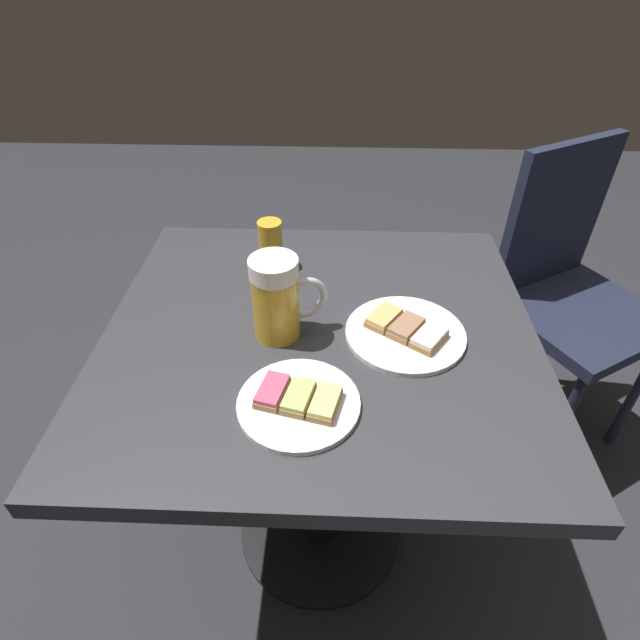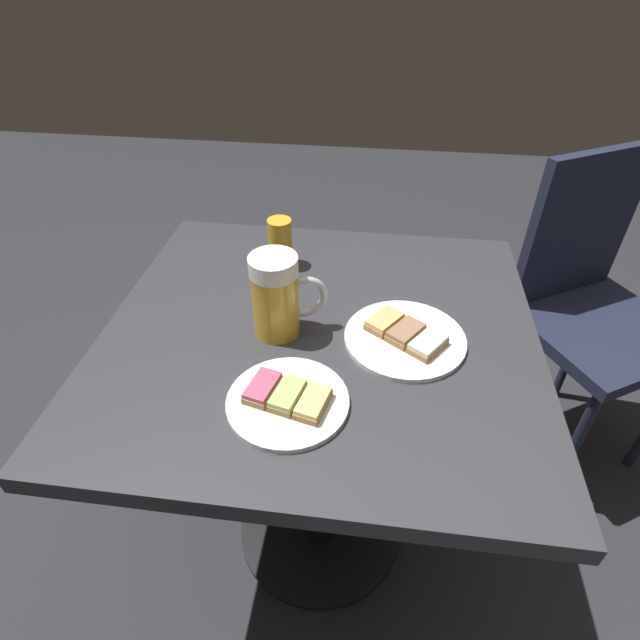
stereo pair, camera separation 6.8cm
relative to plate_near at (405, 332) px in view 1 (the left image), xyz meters
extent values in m
plane|color=#28282D|center=(0.16, -0.02, -0.74)|extent=(6.00, 6.00, 0.00)
cylinder|color=black|center=(0.16, -0.02, -0.73)|extent=(0.44, 0.44, 0.01)
cylinder|color=black|center=(0.16, -0.02, -0.37)|extent=(0.09, 0.09, 0.69)
cube|color=#333338|center=(0.16, -0.02, -0.03)|extent=(0.82, 0.77, 0.04)
cylinder|color=white|center=(0.00, 0.00, 0.00)|extent=(0.22, 0.22, 0.01)
cube|color=#9E7547|center=(-0.04, 0.03, 0.01)|extent=(0.08, 0.09, 0.01)
cube|color=white|center=(-0.04, 0.03, 0.02)|extent=(0.07, 0.08, 0.01)
cube|color=#9E7547|center=(0.00, 0.00, 0.01)|extent=(0.08, 0.09, 0.01)
cube|color=#997051|center=(0.00, 0.00, 0.02)|extent=(0.07, 0.08, 0.01)
cube|color=#9E7547|center=(0.04, -0.03, 0.01)|extent=(0.08, 0.09, 0.01)
cube|color=#E5B266|center=(0.04, -0.03, 0.02)|extent=(0.07, 0.08, 0.01)
cylinder|color=white|center=(0.19, 0.18, 0.00)|extent=(0.20, 0.20, 0.01)
cube|color=#9E7547|center=(0.23, 0.17, 0.01)|extent=(0.06, 0.08, 0.01)
cube|color=#BC4C70|center=(0.23, 0.17, 0.02)|extent=(0.05, 0.08, 0.01)
cube|color=#9E7547|center=(0.19, 0.18, 0.01)|extent=(0.06, 0.08, 0.01)
cube|color=#ADC66B|center=(0.19, 0.18, 0.02)|extent=(0.05, 0.08, 0.01)
cube|color=#9E7547|center=(0.14, 0.19, 0.01)|extent=(0.06, 0.08, 0.01)
cube|color=#EFE07A|center=(0.14, 0.19, 0.02)|extent=(0.05, 0.08, 0.01)
cylinder|color=gold|center=(0.24, 0.00, 0.06)|extent=(0.09, 0.09, 0.13)
cylinder|color=white|center=(0.24, 0.00, 0.14)|extent=(0.09, 0.09, 0.03)
torus|color=silver|center=(0.19, -0.02, 0.06)|extent=(0.09, 0.04, 0.09)
cylinder|color=gold|center=(0.28, -0.23, 0.05)|extent=(0.05, 0.05, 0.11)
cylinder|color=#1E2338|center=(-0.49, -0.19, -0.51)|extent=(0.03, 0.03, 0.46)
cylinder|color=#1E2338|center=(-0.77, -0.35, -0.51)|extent=(0.03, 0.03, 0.46)
cylinder|color=#1E2338|center=(-0.33, -0.47, -0.51)|extent=(0.03, 0.03, 0.46)
cylinder|color=#1E2338|center=(-0.61, -0.63, -0.51)|extent=(0.03, 0.03, 0.46)
cube|color=#1E2338|center=(-0.55, -0.41, -0.26)|extent=(0.52, 0.52, 0.04)
cube|color=#1E2338|center=(-0.47, -0.55, -0.03)|extent=(0.31, 0.20, 0.41)
camera|label=1|loc=(0.13, 0.73, 0.61)|focal=28.35mm
camera|label=2|loc=(0.06, 0.72, 0.61)|focal=28.35mm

